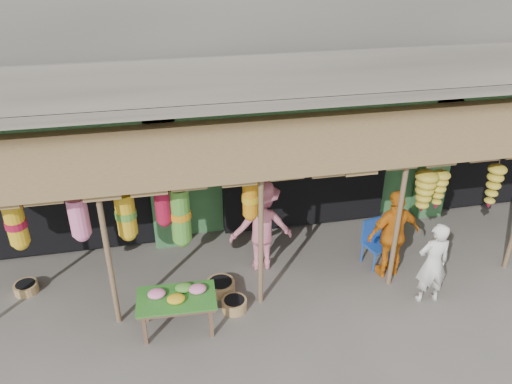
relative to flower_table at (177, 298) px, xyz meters
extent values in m
plane|color=#514C47|center=(2.99, 0.57, -0.63)|extent=(80.00, 80.00, 0.00)
cube|color=#2D6033|center=(2.99, 5.72, 0.87)|extent=(16.00, 5.70, 3.00)
cube|color=gray|center=(2.99, 2.22, 2.57)|extent=(16.00, 0.90, 0.22)
cube|color=gray|center=(2.99, 1.82, 3.07)|extent=(16.00, 0.10, 0.80)
cube|color=#2D6033|center=(2.99, 2.62, 2.22)|extent=(16.00, 0.35, 0.35)
cube|color=yellow|center=(-2.01, 2.54, 2.12)|extent=(1.70, 0.06, 0.55)
cube|color=#B21414|center=(-2.01, 2.50, 2.12)|extent=(1.30, 0.02, 0.30)
cube|color=black|center=(-2.01, 3.57, 0.72)|extent=(3.60, 2.00, 2.50)
cube|color=black|center=(2.99, 3.57, 0.72)|extent=(3.60, 2.00, 2.50)
cube|color=black|center=(7.99, 3.57, 0.72)|extent=(3.60, 2.00, 2.50)
cube|color=#2D6033|center=(-0.01, 2.62, 0.87)|extent=(0.60, 0.35, 3.00)
cube|color=#2D6033|center=(5.99, 2.62, 0.87)|extent=(0.60, 0.35, 3.00)
cylinder|color=brown|center=(-1.01, 0.37, 0.67)|extent=(0.09, 0.09, 2.60)
cylinder|color=brown|center=(1.49, 0.37, 0.67)|extent=(0.09, 0.09, 2.60)
cylinder|color=brown|center=(3.99, 0.37, 0.67)|extent=(0.09, 0.09, 2.60)
cylinder|color=brown|center=(2.74, 0.37, 1.87)|extent=(12.90, 0.08, 0.08)
cylinder|color=brown|center=(-0.01, 0.77, 1.72)|extent=(5.50, 0.06, 0.06)
cube|color=brown|center=(2.99, 1.47, 2.05)|extent=(14.00, 2.70, 0.22)
cube|color=brown|center=(-0.56, -0.26, -0.34)|extent=(0.07, 0.07, 0.57)
cube|color=brown|center=(0.51, -0.31, -0.34)|extent=(0.07, 0.07, 0.57)
cube|color=brown|center=(-0.54, 0.27, -0.34)|extent=(0.07, 0.07, 0.57)
cube|color=brown|center=(0.53, 0.22, -0.34)|extent=(0.07, 0.07, 0.57)
cube|color=brown|center=(-0.01, -0.02, -0.02)|extent=(1.28, 0.77, 0.05)
cube|color=#26661E|center=(-0.01, -0.02, 0.03)|extent=(1.33, 0.82, 0.03)
ellipsoid|color=pink|center=(-0.32, 0.08, 0.09)|extent=(0.30, 0.25, 0.12)
ellipsoid|color=gold|center=(-0.02, -0.11, 0.09)|extent=(0.30, 0.25, 0.12)
ellipsoid|color=pink|center=(0.35, 0.07, 0.09)|extent=(0.30, 0.25, 0.12)
ellipsoid|color=#529A33|center=(0.13, 0.15, 0.09)|extent=(0.30, 0.25, 0.12)
cylinder|color=#1943A5|center=(3.84, 0.76, -0.41)|extent=(0.04, 0.04, 0.43)
cylinder|color=#1943A5|center=(4.22, 0.85, -0.41)|extent=(0.04, 0.04, 0.43)
cylinder|color=#1943A5|center=(3.75, 1.13, -0.41)|extent=(0.04, 0.04, 0.43)
cylinder|color=#1943A5|center=(4.13, 1.23, -0.41)|extent=(0.04, 0.04, 0.43)
cube|color=#1943A5|center=(3.99, 0.99, -0.17)|extent=(0.55, 0.55, 0.05)
cube|color=#1943A5|center=(3.93, 1.20, 0.09)|extent=(0.45, 0.15, 0.49)
cylinder|color=#9A6946|center=(-2.72, 1.52, -0.53)|extent=(0.57, 0.57, 0.18)
cylinder|color=brown|center=(0.82, 0.80, -0.52)|extent=(0.58, 0.58, 0.21)
cylinder|color=olive|center=(0.99, 0.25, -0.52)|extent=(0.46, 0.46, 0.21)
imported|color=silver|center=(4.45, -0.20, 0.18)|extent=(0.60, 0.41, 1.61)
imported|color=orange|center=(4.11, 0.66, 0.28)|extent=(1.10, 0.53, 1.81)
imported|color=#CA6B7E|center=(1.72, 1.40, 0.33)|extent=(1.26, 0.76, 1.90)
camera|label=1|loc=(-0.05, -6.51, 5.42)|focal=35.00mm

